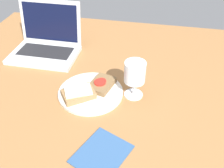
{
  "coord_description": "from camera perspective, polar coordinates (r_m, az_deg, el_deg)",
  "views": [
    {
      "loc": [
        21.75,
        -68.07,
        64.88
      ],
      "look_at": [
        7.28,
        3.15,
        8.0
      ],
      "focal_mm": 40.0,
      "sensor_mm": 36.0,
      "label": 1
    }
  ],
  "objects": [
    {
      "name": "wine_glass",
      "position": [
        0.89,
        5.24,
        2.32
      ],
      "size": [
        7.74,
        7.74,
        14.58
      ],
      "color": "white",
      "rests_on": "wooden_table"
    },
    {
      "name": "sandwich_with_tomato",
      "position": [
        0.97,
        -2.39,
        -0.01
      ],
      "size": [
        10.41,
        12.78,
        2.48
      ],
      "color": "brown",
      "rests_on": "plate"
    },
    {
      "name": "sandwich_with_cheese",
      "position": [
        0.92,
        -7.67,
        -2.14
      ],
      "size": [
        13.75,
        12.96,
        3.27
      ],
      "color": "#937047",
      "rests_on": "plate"
    },
    {
      "name": "wooden_table",
      "position": [
        0.96,
        -4.67,
        -3.68
      ],
      "size": [
        140.0,
        140.0,
        3.0
      ],
      "primitive_type": "cube",
      "color": "#9E6B3D",
      "rests_on": "ground"
    },
    {
      "name": "plate",
      "position": [
        0.96,
        -4.9,
        -1.95
      ],
      "size": [
        24.71,
        24.71,
        1.21
      ],
      "primitive_type": "cylinder",
      "color": "silver",
      "rests_on": "wooden_table"
    },
    {
      "name": "laptop",
      "position": [
        1.22,
        -14.81,
        8.77
      ],
      "size": [
        30.37,
        24.1,
        22.46
      ],
      "color": "silver",
      "rests_on": "wooden_table"
    },
    {
      "name": "napkin",
      "position": [
        0.77,
        -2.36,
        -15.66
      ],
      "size": [
        18.46,
        19.86,
        0.4
      ],
      "primitive_type": "cube",
      "rotation": [
        0.0,
        0.0,
        -0.41
      ],
      "color": "#33598C",
      "rests_on": "wooden_table"
    }
  ]
}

